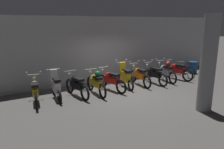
% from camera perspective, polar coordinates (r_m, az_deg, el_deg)
% --- Properties ---
extents(ground_plane, '(80.00, 80.00, 0.00)m').
position_cam_1_polar(ground_plane, '(9.80, 3.57, -4.72)').
color(ground_plane, '#565451').
extents(back_wall, '(16.00, 0.30, 3.35)m').
position_cam_1_polar(back_wall, '(11.48, -3.12, 6.56)').
color(back_wall, '#ADADB2').
rests_on(back_wall, ground).
extents(motorbike_slot_0, '(0.60, 1.94, 1.15)m').
position_cam_1_polar(motorbike_slot_0, '(8.92, -19.42, -4.03)').
color(motorbike_slot_0, black).
rests_on(motorbike_slot_0, ground).
extents(motorbike_slot_1, '(0.56, 1.68, 1.18)m').
position_cam_1_polar(motorbike_slot_1, '(9.14, -14.42, -3.05)').
color(motorbike_slot_1, black).
rests_on(motorbike_slot_1, ground).
extents(motorbike_slot_2, '(0.56, 1.95, 1.03)m').
position_cam_1_polar(motorbike_slot_2, '(9.25, -9.26, -2.81)').
color(motorbike_slot_2, black).
rests_on(motorbike_slot_2, ground).
extents(motorbike_slot_3, '(0.56, 1.95, 1.08)m').
position_cam_1_polar(motorbike_slot_3, '(9.43, -4.23, -2.12)').
color(motorbike_slot_3, black).
rests_on(motorbike_slot_3, ground).
extents(motorbike_slot_4, '(0.61, 1.93, 1.03)m').
position_cam_1_polar(motorbike_slot_4, '(9.93, -0.29, -1.50)').
color(motorbike_slot_4, black).
rests_on(motorbike_slot_4, ground).
extents(motorbike_slot_5, '(0.58, 1.68, 1.29)m').
position_cam_1_polar(motorbike_slot_5, '(10.43, 3.43, -0.57)').
color(motorbike_slot_5, black).
rests_on(motorbike_slot_5, ground).
extents(motorbike_slot_6, '(0.59, 1.95, 1.15)m').
position_cam_1_polar(motorbike_slot_6, '(10.87, 7.17, -0.26)').
color(motorbike_slot_6, black).
rests_on(motorbike_slot_6, ground).
extents(motorbike_slot_7, '(0.59, 1.95, 1.15)m').
position_cam_1_polar(motorbike_slot_7, '(11.28, 10.95, 0.10)').
color(motorbike_slot_7, black).
rests_on(motorbike_slot_7, ground).
extents(motorbike_slot_8, '(0.58, 1.94, 1.15)m').
position_cam_1_polar(motorbike_slot_8, '(11.88, 13.74, 0.81)').
color(motorbike_slot_8, black).
rests_on(motorbike_slot_8, ground).
extents(motorbike_slot_9, '(0.59, 1.94, 1.03)m').
position_cam_1_polar(motorbike_slot_9, '(12.44, 16.56, 1.03)').
color(motorbike_slot_9, black).
rests_on(motorbike_slot_9, ground).
extents(bicycle, '(0.50, 1.71, 0.89)m').
position_cam_1_polar(bicycle, '(13.11, 18.46, 0.94)').
color(bicycle, black).
rests_on(bicycle, ground).
extents(support_pillar, '(0.52, 0.52, 3.35)m').
position_cam_1_polar(support_pillar, '(8.11, 23.78, 2.49)').
color(support_pillar, gray).
rests_on(support_pillar, ground).
extents(trash_bin, '(0.51, 0.51, 0.72)m').
position_cam_1_polar(trash_bin, '(14.23, 20.36, 1.74)').
color(trash_bin, navy).
rests_on(trash_bin, ground).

